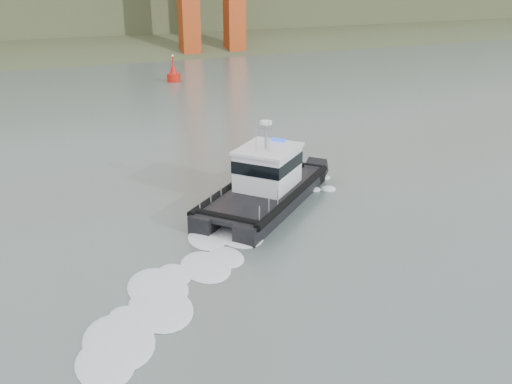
% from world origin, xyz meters
% --- Properties ---
extents(ground, '(400.00, 400.00, 0.00)m').
position_xyz_m(ground, '(0.00, 0.00, 0.00)').
color(ground, '#45524D').
rests_on(ground, ground).
extents(patrol_boat, '(11.33, 10.61, 5.54)m').
position_xyz_m(patrol_boat, '(3.20, 11.78, 1.39)').
color(patrol_boat, black).
rests_on(patrol_boat, ground).
extents(nav_buoy, '(1.77, 1.77, 3.68)m').
position_xyz_m(nav_buoy, '(9.17, 53.89, 0.97)').
color(nav_buoy, '#B9170C').
rests_on(nav_buoy, ground).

